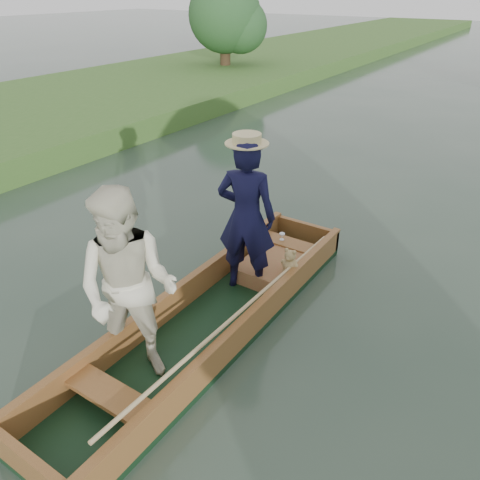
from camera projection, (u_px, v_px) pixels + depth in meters
The scene contains 3 objects.
ground at pixel (213, 328), 5.70m from camera, with size 120.00×120.00×0.00m, color #283D30.
trees_far at pixel (473, 33), 13.36m from camera, with size 22.60×6.46×4.10m.
punt at pixel (191, 276), 5.18m from camera, with size 1.36×5.00×2.15m.
Camera 1 is at (2.75, -3.55, 3.68)m, focal length 35.00 mm.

